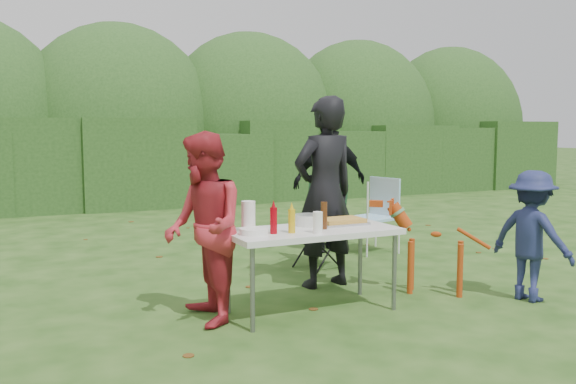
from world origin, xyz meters
name	(u,v)px	position (x,y,z in m)	size (l,w,h in m)	color
ground	(325,310)	(0.00, 0.00, 0.00)	(80.00, 80.00, 0.00)	#1E4211
hedge_row	(135,166)	(0.00, 8.00, 0.85)	(22.00, 1.40, 1.70)	#23471C
shrub_backdrop	(119,129)	(0.00, 9.60, 1.60)	(20.00, 2.60, 3.20)	#3D6628
folding_table	(312,235)	(-0.12, 0.01, 0.69)	(1.50, 0.70, 0.74)	silver
person_cook	(325,192)	(0.41, 0.74, 0.97)	(0.71, 0.46, 1.94)	black
person_red_jacket	(204,228)	(-1.07, 0.12, 0.80)	(0.77, 0.60, 1.59)	#AE242E
person_black_puffy	(330,182)	(1.35, 2.28, 0.92)	(1.07, 0.45, 1.83)	black
child	(532,236)	(1.90, -0.56, 0.61)	(0.79, 0.46, 1.23)	#1D244F
dog	(436,248)	(1.25, 0.02, 0.45)	(0.94, 0.38, 0.89)	#A43810
camping_chair	(317,226)	(0.73, 1.49, 0.49)	(0.61, 0.61, 0.98)	#16381E
lawn_chair	(372,215)	(1.82, 2.00, 0.49)	(0.58, 0.58, 0.97)	#45AEE5
food_tray	(341,223)	(0.24, 0.12, 0.75)	(0.45, 0.30, 0.02)	#B7B7BA
focaccia_bread	(341,220)	(0.24, 0.12, 0.78)	(0.40, 0.26, 0.04)	gold
mustard_bottle	(292,221)	(-0.37, -0.10, 0.84)	(0.06, 0.06, 0.20)	gold
ketchup_bottle	(274,221)	(-0.53, -0.06, 0.85)	(0.06, 0.06, 0.22)	#91020D
beer_bottle	(324,215)	(-0.03, -0.04, 0.86)	(0.06, 0.06, 0.24)	#47230F
paper_towel_roll	(248,216)	(-0.67, 0.13, 0.87)	(0.12, 0.12, 0.26)	white
cup_stack	(318,222)	(-0.18, -0.20, 0.83)	(0.08, 0.08, 0.18)	white
pasta_bowl	(309,220)	(-0.06, 0.19, 0.79)	(0.26, 0.26, 0.10)	silver
plate_stack	(254,231)	(-0.69, -0.02, 0.77)	(0.24, 0.24, 0.05)	white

